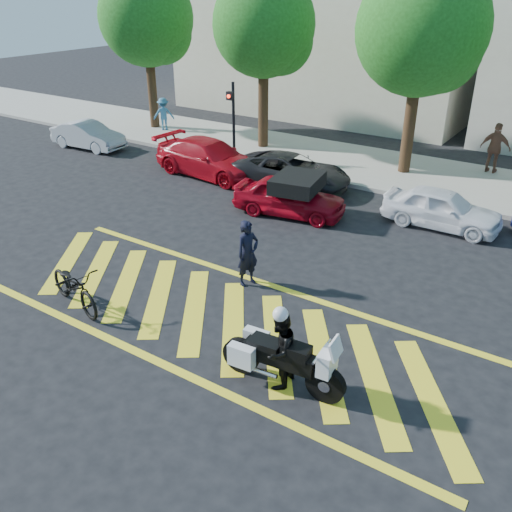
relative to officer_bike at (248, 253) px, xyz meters
The scene contains 19 objects.
ground 1.88m from the officer_bike, 81.41° to the right, with size 90.00×90.00×0.00m, color black.
sidewalk 10.36m from the officer_bike, 88.60° to the left, with size 60.00×5.00×0.15m, color #9E998E.
crosswalk 1.88m from the officer_bike, 82.71° to the right, with size 12.33×4.00×0.01m.
building_left 21.24m from the officer_bike, 111.84° to the left, with size 16.00×8.00×10.00m, color beige.
tree_far_left 16.88m from the officer_bike, 140.52° to the left, with size 4.40×4.40×7.41m.
tree_left 12.76m from the officer_bike, 120.48° to the left, with size 4.20×4.20×7.26m.
tree_center 11.24m from the officer_bike, 87.90° to the left, with size 4.60×4.60×7.56m.
signal_pole 10.26m from the officer_bike, 127.75° to the left, with size 0.28×0.43×3.20m.
officer_bike is the anchor object (origin of this frame).
bicycle 4.09m from the officer_bike, 130.97° to the right, with size 0.72×2.05×1.08m, color black.
police_motorcycle 3.85m from the officer_bike, 46.82° to the right, with size 2.47×0.82×1.09m.
officer_moto 3.83m from the officer_bike, 46.96° to the right, with size 0.76×0.59×1.56m, color black.
red_convertible 4.66m from the officer_bike, 107.76° to the left, with size 1.44×3.58×1.22m, color #9A0716.
parked_far_left 14.22m from the officer_bike, 154.45° to the left, with size 1.24×3.55×1.17m, color #9EA0A5.
parked_left 8.54m from the officer_bike, 134.13° to the left, with size 1.90×4.68×1.36m, color #AC0A16.
parked_mid_left 7.16m from the officer_bike, 112.06° to the left, with size 2.02×4.39×1.22m, color black.
parked_mid_right 6.80m from the officer_bike, 64.52° to the left, with size 1.42×3.52×1.20m, color white.
pedestrian_left 15.65m from the officer_bike, 139.65° to the left, with size 0.99×0.57×1.54m, color teal.
pedestrian_right 12.46m from the officer_bike, 75.64° to the left, with size 1.11×0.46×1.89m, color brown.
Camera 1 is at (6.41, -7.99, 6.75)m, focal length 38.00 mm.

